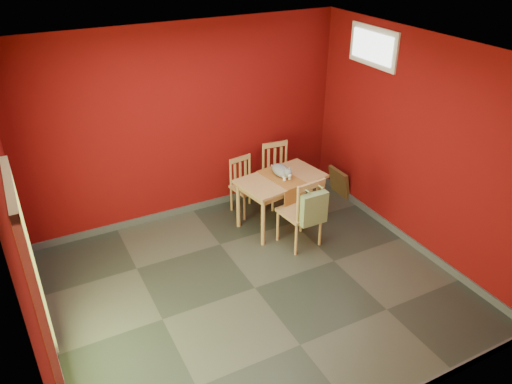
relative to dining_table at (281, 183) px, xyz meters
name	(u,v)px	position (x,y,z in m)	size (l,w,h in m)	color
ground	(255,288)	(-0.97, -1.10, -0.63)	(4.50, 4.50, 0.00)	#2D342D
room_shell	(255,285)	(-0.97, -1.10, -0.58)	(4.50, 4.50, 4.50)	#620A0A
doorway	(36,291)	(-3.20, -1.50, 0.49)	(0.06, 1.01, 2.13)	#B7D838
window	(373,47)	(1.26, -0.10, 1.72)	(0.05, 0.90, 0.50)	white
outlet_plate	(287,170)	(0.63, 0.89, -0.33)	(0.08, 0.01, 0.12)	silver
dining_table	(281,183)	(0.00, 0.00, 0.00)	(1.25, 0.85, 0.72)	tan
table_runner	(285,185)	(0.00, -0.12, 0.04)	(0.44, 0.74, 0.35)	#915825
chair_far_left	(245,185)	(-0.28, 0.53, -0.21)	(0.44, 0.44, 0.83)	tan
chair_far_right	(278,173)	(0.28, 0.55, -0.16)	(0.47, 0.47, 0.92)	tan
chair_near	(302,211)	(-0.02, -0.58, -0.13)	(0.51, 0.51, 0.99)	tan
tote_bag	(314,209)	(0.00, -0.81, 0.03)	(0.35, 0.20, 0.49)	#738A58
cat	(281,169)	(0.03, 0.06, 0.19)	(0.22, 0.41, 0.21)	slate
picture_frame	(339,182)	(1.22, 0.29, -0.42)	(0.15, 0.43, 0.43)	brown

